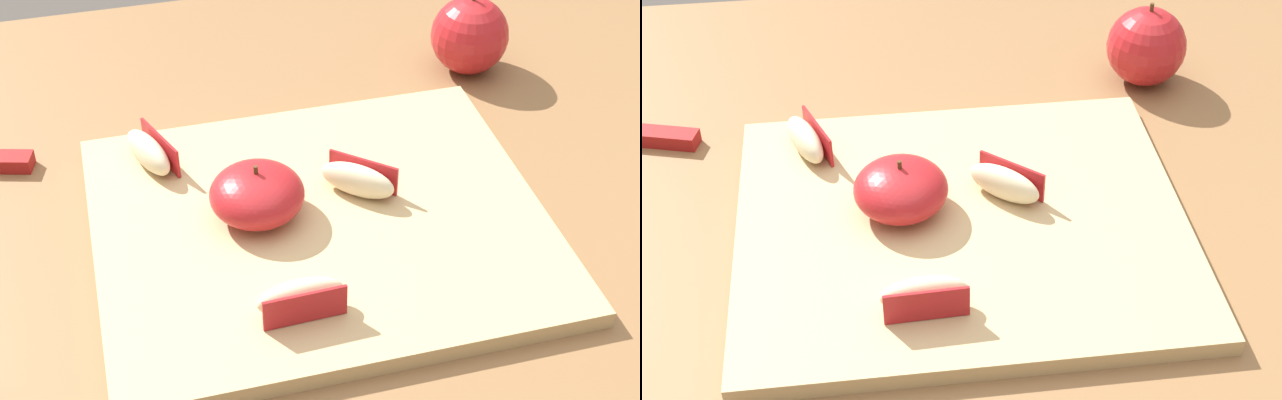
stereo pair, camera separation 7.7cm
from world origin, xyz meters
The scene contains 7 objects.
dining_table centered at (0.00, 0.00, 0.65)m, with size 1.44×0.77×0.76m.
cutting_board centered at (-0.04, -0.05, 0.77)m, with size 0.37×0.32×0.02m.
apple_half_skin_up centered at (-0.09, -0.03, 0.79)m, with size 0.08×0.08×0.05m.
apple_wedge_near_knife centered at (-0.17, 0.06, 0.79)m, with size 0.05×0.07×0.03m.
apple_wedge_middle centered at (-0.08, -0.15, 0.79)m, with size 0.07×0.03×0.03m.
apple_wedge_front centered at (0.00, -0.03, 0.79)m, with size 0.07×0.06×0.03m.
whole_apple_crimson centered at (0.17, 0.16, 0.80)m, with size 0.08×0.08×0.09m.
Camera 1 is at (-0.19, -0.63, 1.29)m, focal length 53.06 mm.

